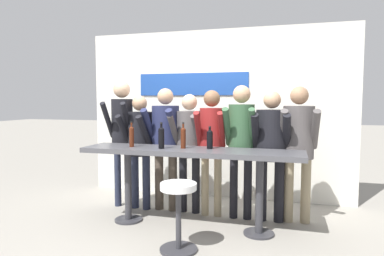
{
  "coord_description": "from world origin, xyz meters",
  "views": [
    {
      "loc": [
        1.16,
        -3.97,
        1.57
      ],
      "look_at": [
        0.0,
        0.09,
        1.23
      ],
      "focal_mm": 32.0,
      "sensor_mm": 36.0,
      "label": 1
    }
  ],
  "objects_px": {
    "bar_stool": "(178,206)",
    "person_rightmost": "(298,139)",
    "wine_bottle_0": "(132,135)",
    "person_right": "(241,136)",
    "tasting_table": "(190,160)",
    "wine_bottle_3": "(210,138)",
    "person_center": "(189,140)",
    "wine_bottle_1": "(183,137)",
    "person_left": "(140,139)",
    "person_far_left": "(122,127)",
    "person_center_right": "(212,138)",
    "person_far_right": "(271,142)",
    "wine_bottle_2": "(161,137)",
    "person_center_left": "(165,136)"
  },
  "relations": [
    {
      "from": "tasting_table",
      "to": "person_far_right",
      "type": "distance_m",
      "value": 1.08
    },
    {
      "from": "person_far_left",
      "to": "wine_bottle_1",
      "type": "bearing_deg",
      "value": -30.53
    },
    {
      "from": "person_center_right",
      "to": "person_far_right",
      "type": "bearing_deg",
      "value": -4.35
    },
    {
      "from": "person_center_left",
      "to": "person_center",
      "type": "bearing_deg",
      "value": 1.56
    },
    {
      "from": "tasting_table",
      "to": "wine_bottle_2",
      "type": "xyz_separation_m",
      "value": [
        -0.35,
        -0.06,
        0.29
      ]
    },
    {
      "from": "tasting_table",
      "to": "person_far_left",
      "type": "height_order",
      "value": "person_far_left"
    },
    {
      "from": "person_far_right",
      "to": "wine_bottle_2",
      "type": "height_order",
      "value": "person_far_right"
    },
    {
      "from": "person_center",
      "to": "person_rightmost",
      "type": "height_order",
      "value": "person_rightmost"
    },
    {
      "from": "person_far_left",
      "to": "person_center",
      "type": "bearing_deg",
      "value": -5.22
    },
    {
      "from": "person_left",
      "to": "person_far_left",
      "type": "bearing_deg",
      "value": -177.99
    },
    {
      "from": "person_right",
      "to": "person_left",
      "type": "bearing_deg",
      "value": 178.39
    },
    {
      "from": "person_center_left",
      "to": "person_center",
      "type": "xyz_separation_m",
      "value": [
        0.35,
        -0.01,
        -0.05
      ]
    },
    {
      "from": "person_center_left",
      "to": "person_far_right",
      "type": "height_order",
      "value": "person_center_left"
    },
    {
      "from": "bar_stool",
      "to": "person_rightmost",
      "type": "xyz_separation_m",
      "value": [
        1.2,
        1.21,
        0.6
      ]
    },
    {
      "from": "person_rightmost",
      "to": "wine_bottle_1",
      "type": "relative_size",
      "value": 5.41
    },
    {
      "from": "person_far_left",
      "to": "wine_bottle_3",
      "type": "xyz_separation_m",
      "value": [
        1.42,
        -0.45,
        -0.07
      ]
    },
    {
      "from": "bar_stool",
      "to": "person_right",
      "type": "height_order",
      "value": "person_right"
    },
    {
      "from": "person_center",
      "to": "wine_bottle_3",
      "type": "bearing_deg",
      "value": -45.67
    },
    {
      "from": "tasting_table",
      "to": "person_center_right",
      "type": "relative_size",
      "value": 1.59
    },
    {
      "from": "person_far_left",
      "to": "wine_bottle_1",
      "type": "distance_m",
      "value": 1.21
    },
    {
      "from": "wine_bottle_1",
      "to": "person_far_left",
      "type": "bearing_deg",
      "value": 155.24
    },
    {
      "from": "bar_stool",
      "to": "wine_bottle_0",
      "type": "height_order",
      "value": "wine_bottle_0"
    },
    {
      "from": "person_center",
      "to": "person_rightmost",
      "type": "bearing_deg",
      "value": 3.35
    },
    {
      "from": "wine_bottle_0",
      "to": "person_right",
      "type": "bearing_deg",
      "value": 20.86
    },
    {
      "from": "person_far_left",
      "to": "person_center",
      "type": "height_order",
      "value": "person_far_left"
    },
    {
      "from": "tasting_table",
      "to": "wine_bottle_1",
      "type": "distance_m",
      "value": 0.3
    },
    {
      "from": "person_left",
      "to": "wine_bottle_1",
      "type": "bearing_deg",
      "value": -23.63
    },
    {
      "from": "person_left",
      "to": "wine_bottle_2",
      "type": "relative_size",
      "value": 5.05
    },
    {
      "from": "person_center_right",
      "to": "person_right",
      "type": "bearing_deg",
      "value": -5.01
    },
    {
      "from": "tasting_table",
      "to": "person_center",
      "type": "bearing_deg",
      "value": 107.59
    },
    {
      "from": "wine_bottle_3",
      "to": "wine_bottle_0",
      "type": "bearing_deg",
      "value": -174.06
    },
    {
      "from": "wine_bottle_3",
      "to": "wine_bottle_1",
      "type": "bearing_deg",
      "value": -170.36
    },
    {
      "from": "bar_stool",
      "to": "person_right",
      "type": "relative_size",
      "value": 0.41
    },
    {
      "from": "person_center_left",
      "to": "wine_bottle_2",
      "type": "height_order",
      "value": "person_center_left"
    },
    {
      "from": "person_rightmost",
      "to": "bar_stool",
      "type": "bearing_deg",
      "value": -136.66
    },
    {
      "from": "bar_stool",
      "to": "person_rightmost",
      "type": "relative_size",
      "value": 0.41
    },
    {
      "from": "person_right",
      "to": "wine_bottle_3",
      "type": "distance_m",
      "value": 0.52
    },
    {
      "from": "person_center_left",
      "to": "wine_bottle_3",
      "type": "relative_size",
      "value": 6.28
    },
    {
      "from": "person_far_right",
      "to": "wine_bottle_1",
      "type": "height_order",
      "value": "person_far_right"
    },
    {
      "from": "person_far_left",
      "to": "person_center_right",
      "type": "xyz_separation_m",
      "value": [
        1.35,
        -0.05,
        -0.11
      ]
    },
    {
      "from": "person_rightmost",
      "to": "wine_bottle_1",
      "type": "height_order",
      "value": "person_rightmost"
    },
    {
      "from": "person_right",
      "to": "tasting_table",
      "type": "bearing_deg",
      "value": -139.6
    },
    {
      "from": "wine_bottle_0",
      "to": "bar_stool",
      "type": "bearing_deg",
      "value": -37.71
    },
    {
      "from": "person_center_right",
      "to": "person_rightmost",
      "type": "height_order",
      "value": "person_rightmost"
    },
    {
      "from": "person_rightmost",
      "to": "wine_bottle_0",
      "type": "relative_size",
      "value": 5.33
    },
    {
      "from": "person_center",
      "to": "wine_bottle_1",
      "type": "height_order",
      "value": "person_center"
    },
    {
      "from": "bar_stool",
      "to": "wine_bottle_1",
      "type": "xyz_separation_m",
      "value": [
        -0.17,
        0.7,
        0.65
      ]
    },
    {
      "from": "person_center",
      "to": "wine_bottle_1",
      "type": "distance_m",
      "value": 0.53
    },
    {
      "from": "bar_stool",
      "to": "person_right",
      "type": "xyz_separation_m",
      "value": [
        0.48,
        1.15,
        0.63
      ]
    },
    {
      "from": "tasting_table",
      "to": "wine_bottle_3",
      "type": "bearing_deg",
      "value": 20.1
    }
  ]
}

